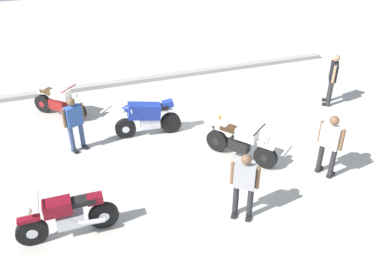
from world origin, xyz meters
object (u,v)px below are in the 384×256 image
object	(u,v)px
motorcycle_cream_vintage	(59,102)
person_in_black_shirt	(333,76)
person_in_blue_shirt	(74,121)
person_in_white_shirt	(330,142)
traffic_cone	(220,121)
motorcycle_maroon_cruiser	(68,216)
motorcycle_silver_cruiser	(241,142)
person_in_gray_shirt	(244,182)
motorcycle_blue_sportbike	(147,117)

from	to	relation	value
motorcycle_cream_vintage	person_in_black_shirt	distance (m)	8.95
person_in_black_shirt	person_in_blue_shirt	distance (m)	8.33
person_in_white_shirt	traffic_cone	xyz separation A→B (m)	(-1.67, 2.99, -0.72)
motorcycle_maroon_cruiser	person_in_black_shirt	size ratio (longest dim) A/B	1.19
motorcycle_silver_cruiser	traffic_cone	world-z (taller)	motorcycle_silver_cruiser
motorcycle_maroon_cruiser	person_in_black_shirt	distance (m)	9.44
person_in_gray_shirt	traffic_cone	size ratio (longest dim) A/B	3.08
person_in_gray_shirt	person_in_blue_shirt	world-z (taller)	person_in_gray_shirt
motorcycle_maroon_cruiser	person_in_blue_shirt	bearing A→B (deg)	-98.70
motorcycle_maroon_cruiser	person_in_blue_shirt	world-z (taller)	person_in_blue_shirt
motorcycle_maroon_cruiser	person_in_black_shirt	world-z (taller)	person_in_black_shirt
person_in_black_shirt	motorcycle_blue_sportbike	bearing A→B (deg)	33.56
motorcycle_blue_sportbike	motorcycle_cream_vintage	bearing A→B (deg)	-35.64
person_in_blue_shirt	motorcycle_silver_cruiser	bearing A→B (deg)	40.83
motorcycle_silver_cruiser	traffic_cone	distance (m)	1.66
motorcycle_silver_cruiser	person_in_blue_shirt	bearing A→B (deg)	-152.62
motorcycle_maroon_cruiser	person_in_black_shirt	xyz separation A→B (m)	(8.80, 3.37, 0.49)
person_in_black_shirt	person_in_blue_shirt	bearing A→B (deg)	34.57
person_in_black_shirt	traffic_cone	world-z (taller)	person_in_black_shirt
person_in_black_shirt	motorcycle_maroon_cruiser	bearing A→B (deg)	55.06
motorcycle_silver_cruiser	person_in_gray_shirt	bearing A→B (deg)	-61.39
motorcycle_silver_cruiser	person_in_white_shirt	distance (m)	2.26
motorcycle_maroon_cruiser	person_in_blue_shirt	size ratio (longest dim) A/B	1.31
motorcycle_maroon_cruiser	person_in_blue_shirt	distance (m)	3.36
motorcycle_cream_vintage	person_in_blue_shirt	size ratio (longest dim) A/B	0.97
person_in_black_shirt	person_in_white_shirt	xyz separation A→B (m)	(-2.48, -3.33, -0.03)
person_in_white_shirt	motorcycle_cream_vintage	bearing A→B (deg)	114.28
motorcycle_blue_sportbike	motorcycle_silver_cruiser	bearing A→B (deg)	140.25
motorcycle_cream_vintage	person_in_white_shirt	distance (m)	8.27
person_in_black_shirt	person_in_gray_shirt	size ratio (longest dim) A/B	1.07
motorcycle_blue_sportbike	person_in_white_shirt	xyz separation A→B (m)	(3.79, -3.39, 0.38)
motorcycle_cream_vintage	traffic_cone	xyz separation A→B (m)	(4.53, -2.46, -0.23)
person_in_blue_shirt	person_in_black_shirt	bearing A→B (deg)	66.24
person_in_gray_shirt	person_in_white_shirt	world-z (taller)	person_in_white_shirt
motorcycle_cream_vintage	motorcycle_blue_sportbike	world-z (taller)	motorcycle_blue_sportbike
motorcycle_cream_vintage	person_in_black_shirt	size ratio (longest dim) A/B	0.88
motorcycle_silver_cruiser	motorcycle_blue_sportbike	world-z (taller)	motorcycle_blue_sportbike
motorcycle_blue_sportbike	traffic_cone	world-z (taller)	motorcycle_blue_sportbike
person_in_blue_shirt	person_in_white_shirt	xyz separation A→B (m)	(5.85, -3.26, 0.08)
person_in_white_shirt	person_in_blue_shirt	bearing A→B (deg)	126.47
motorcycle_maroon_cruiser	traffic_cone	distance (m)	5.56
person_in_white_shirt	traffic_cone	bearing A→B (deg)	94.80
motorcycle_silver_cruiser	person_in_gray_shirt	xyz separation A→B (m)	(-0.89, -2.03, 0.40)
motorcycle_cream_vintage	motorcycle_maroon_cruiser	bearing A→B (deg)	-48.68
traffic_cone	person_in_gray_shirt	bearing A→B (deg)	-104.86
motorcycle_blue_sportbike	person_in_black_shirt	xyz separation A→B (m)	(6.28, -0.06, 0.42)
motorcycle_silver_cruiser	person_in_blue_shirt	xyz separation A→B (m)	(-4.10, 1.91, 0.38)
motorcycle_maroon_cruiser	traffic_cone	xyz separation A→B (m)	(4.65, 3.03, -0.26)
motorcycle_silver_cruiser	motorcycle_maroon_cruiser	size ratio (longest dim) A/B	0.83
motorcycle_maroon_cruiser	person_in_gray_shirt	xyz separation A→B (m)	(3.68, -0.64, 0.40)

